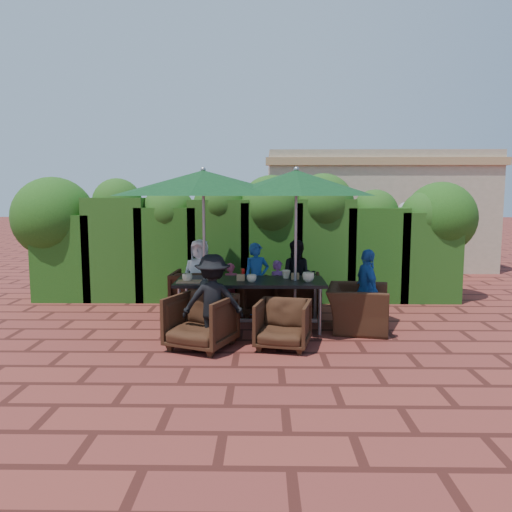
{
  "coord_description": "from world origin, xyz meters",
  "views": [
    {
      "loc": [
        0.34,
        -7.4,
        2.04
      ],
      "look_at": [
        0.23,
        0.4,
        1.09
      ],
      "focal_mm": 35.0,
      "sensor_mm": 36.0,
      "label": 1
    }
  ],
  "objects_px": {
    "chair_far_left": "(197,290)",
    "chair_end_right": "(358,301)",
    "umbrella_right": "(296,183)",
    "chair_far_right": "(298,291)",
    "umbrella_left": "(203,183)",
    "chair_far_mid": "(256,293)",
    "chair_near_right": "(283,322)",
    "chair_near_left": "(201,319)",
    "dining_table": "(250,285)"
  },
  "relations": [
    {
      "from": "chair_far_left",
      "to": "chair_end_right",
      "type": "bearing_deg",
      "value": 162.55
    },
    {
      "from": "dining_table",
      "to": "umbrella_right",
      "type": "distance_m",
      "value": 1.68
    },
    {
      "from": "chair_far_mid",
      "to": "chair_near_right",
      "type": "relative_size",
      "value": 0.99
    },
    {
      "from": "chair_far_left",
      "to": "chair_end_right",
      "type": "height_order",
      "value": "chair_end_right"
    },
    {
      "from": "umbrella_right",
      "to": "chair_far_right",
      "type": "height_order",
      "value": "umbrella_right"
    },
    {
      "from": "chair_near_right",
      "to": "chair_end_right",
      "type": "xyz_separation_m",
      "value": [
        1.17,
        0.94,
        0.09
      ]
    },
    {
      "from": "dining_table",
      "to": "umbrella_left",
      "type": "xyz_separation_m",
      "value": [
        -0.7,
        0.03,
        1.54
      ]
    },
    {
      "from": "chair_far_mid",
      "to": "chair_near_left",
      "type": "height_order",
      "value": "chair_near_left"
    },
    {
      "from": "chair_far_left",
      "to": "chair_near_right",
      "type": "height_order",
      "value": "chair_far_left"
    },
    {
      "from": "dining_table",
      "to": "chair_near_right",
      "type": "xyz_separation_m",
      "value": [
        0.46,
        -1.0,
        -0.32
      ]
    },
    {
      "from": "chair_near_left",
      "to": "chair_end_right",
      "type": "distance_m",
      "value": 2.47
    },
    {
      "from": "chair_far_mid",
      "to": "chair_far_right",
      "type": "height_order",
      "value": "chair_far_right"
    },
    {
      "from": "umbrella_right",
      "to": "chair_near_right",
      "type": "distance_m",
      "value": 2.11
    },
    {
      "from": "chair_far_right",
      "to": "umbrella_right",
      "type": "bearing_deg",
      "value": 88.06
    },
    {
      "from": "chair_far_right",
      "to": "umbrella_left",
      "type": "bearing_deg",
      "value": 36.74
    },
    {
      "from": "chair_far_right",
      "to": "chair_far_left",
      "type": "bearing_deg",
      "value": 6.29
    },
    {
      "from": "chair_far_left",
      "to": "chair_near_left",
      "type": "bearing_deg",
      "value": 102.5
    },
    {
      "from": "chair_far_mid",
      "to": "chair_near_left",
      "type": "distance_m",
      "value": 2.12
    },
    {
      "from": "chair_near_left",
      "to": "chair_far_left",
      "type": "bearing_deg",
      "value": 122.03
    },
    {
      "from": "chair_far_left",
      "to": "chair_end_right",
      "type": "distance_m",
      "value": 2.76
    },
    {
      "from": "chair_far_mid",
      "to": "chair_end_right",
      "type": "height_order",
      "value": "chair_end_right"
    },
    {
      "from": "umbrella_left",
      "to": "chair_near_left",
      "type": "relative_size",
      "value": 3.53
    },
    {
      "from": "chair_near_left",
      "to": "chair_end_right",
      "type": "xyz_separation_m",
      "value": [
        2.27,
        0.97,
        0.05
      ]
    },
    {
      "from": "umbrella_right",
      "to": "chair_near_right",
      "type": "relative_size",
      "value": 3.47
    },
    {
      "from": "dining_table",
      "to": "chair_far_mid",
      "type": "height_order",
      "value": "dining_table"
    },
    {
      "from": "chair_far_mid",
      "to": "chair_near_left",
      "type": "bearing_deg",
      "value": 48.68
    },
    {
      "from": "chair_far_right",
      "to": "dining_table",
      "type": "bearing_deg",
      "value": 55.46
    },
    {
      "from": "chair_near_right",
      "to": "umbrella_left",
      "type": "bearing_deg",
      "value": 150.98
    },
    {
      "from": "chair_far_mid",
      "to": "chair_end_right",
      "type": "xyz_separation_m",
      "value": [
        1.57,
        -1.03,
        0.1
      ]
    },
    {
      "from": "dining_table",
      "to": "umbrella_left",
      "type": "height_order",
      "value": "umbrella_left"
    },
    {
      "from": "chair_far_right",
      "to": "chair_near_left",
      "type": "distance_m",
      "value": 2.47
    },
    {
      "from": "dining_table",
      "to": "chair_end_right",
      "type": "height_order",
      "value": "chair_end_right"
    },
    {
      "from": "chair_far_mid",
      "to": "umbrella_right",
      "type": "bearing_deg",
      "value": 100.18
    },
    {
      "from": "umbrella_left",
      "to": "chair_near_left",
      "type": "distance_m",
      "value": 2.1
    },
    {
      "from": "chair_near_left",
      "to": "chair_near_right",
      "type": "bearing_deg",
      "value": 24.46
    },
    {
      "from": "chair_near_left",
      "to": "chair_far_right",
      "type": "bearing_deg",
      "value": 77.62
    },
    {
      "from": "umbrella_left",
      "to": "chair_far_mid",
      "type": "relative_size",
      "value": 4.05
    },
    {
      "from": "dining_table",
      "to": "chair_far_left",
      "type": "relative_size",
      "value": 2.71
    },
    {
      "from": "umbrella_left",
      "to": "umbrella_right",
      "type": "distance_m",
      "value": 1.39
    },
    {
      "from": "umbrella_right",
      "to": "chair_end_right",
      "type": "height_order",
      "value": "umbrella_right"
    },
    {
      "from": "chair_far_right",
      "to": "chair_near_left",
      "type": "height_order",
      "value": "chair_near_left"
    },
    {
      "from": "umbrella_left",
      "to": "chair_far_left",
      "type": "relative_size",
      "value": 3.4
    },
    {
      "from": "umbrella_right",
      "to": "chair_far_mid",
      "type": "bearing_deg",
      "value": 122.12
    },
    {
      "from": "chair_far_mid",
      "to": "chair_far_right",
      "type": "bearing_deg",
      "value": 159.81
    },
    {
      "from": "dining_table",
      "to": "chair_near_right",
      "type": "distance_m",
      "value": 1.14
    },
    {
      "from": "chair_near_left",
      "to": "chair_near_right",
      "type": "distance_m",
      "value": 1.1
    },
    {
      "from": "chair_near_right",
      "to": "chair_end_right",
      "type": "height_order",
      "value": "chair_end_right"
    },
    {
      "from": "umbrella_right",
      "to": "chair_end_right",
      "type": "distance_m",
      "value": 2.0
    },
    {
      "from": "chair_far_right",
      "to": "chair_near_left",
      "type": "bearing_deg",
      "value": 58.83
    },
    {
      "from": "chair_far_mid",
      "to": "chair_near_right",
      "type": "bearing_deg",
      "value": 79.42
    }
  ]
}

